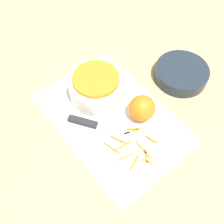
{
  "coord_description": "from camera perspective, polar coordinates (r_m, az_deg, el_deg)",
  "views": [
    {
      "loc": [
        0.35,
        -0.28,
        0.71
      ],
      "look_at": [
        0.0,
        0.0,
        0.04
      ],
      "focal_mm": 42.0,
      "sensor_mm": 36.0,
      "label": 1
    }
  ],
  "objects": [
    {
      "name": "bowl_speckled",
      "position": [
        0.86,
        -3.41,
        5.65
      ],
      "size": [
        0.18,
        0.18,
        0.09
      ],
      "color": "silver",
      "rests_on": "cutting_board"
    },
    {
      "name": "ground_plane",
      "position": [
        0.84,
        0.0,
        -1.34
      ],
      "size": [
        4.0,
        4.0,
        0.0
      ],
      "primitive_type": "plane",
      "color": "tan"
    },
    {
      "name": "knife",
      "position": [
        0.82,
        -4.38,
        -2.7
      ],
      "size": [
        0.22,
        0.16,
        0.02
      ],
      "rotation": [
        0.0,
        0.0,
        0.6
      ],
      "color": "#232328",
      "rests_on": "cutting_board"
    },
    {
      "name": "peel_pile",
      "position": [
        0.78,
        4.5,
        -7.59
      ],
      "size": [
        0.15,
        0.13,
        0.01
      ],
      "color": "orange",
      "rests_on": "cutting_board"
    },
    {
      "name": "orange_left",
      "position": [
        0.81,
        6.55,
        0.82
      ],
      "size": [
        0.08,
        0.08,
        0.08
      ],
      "color": "orange",
      "rests_on": "cutting_board"
    },
    {
      "name": "bowl_dark",
      "position": [
        0.96,
        14.83,
        8.13
      ],
      "size": [
        0.19,
        0.19,
        0.05
      ],
      "color": "#1E2833",
      "rests_on": "ground_plane"
    },
    {
      "name": "cutting_board",
      "position": [
        0.84,
        0.0,
        -1.24
      ],
      "size": [
        0.48,
        0.32,
        0.01
      ],
      "color": "silver",
      "rests_on": "ground_plane"
    }
  ]
}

